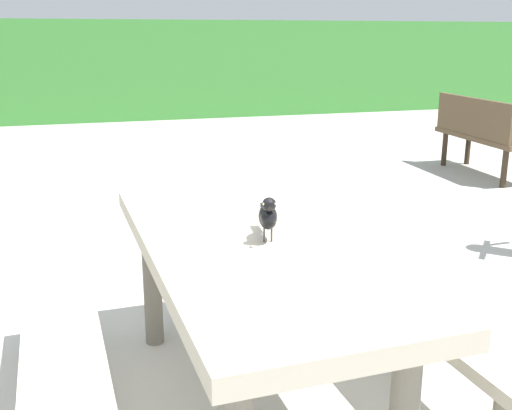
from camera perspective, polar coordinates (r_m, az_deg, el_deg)
hedge_wall at (r=12.18m, az=-15.60°, el=12.14°), size 28.00×2.35×1.74m
picnic_table_foreground at (r=2.38m, az=-0.71°, el=-7.40°), size 1.73×1.82×0.74m
bird_grackle at (r=2.25m, az=1.13°, el=-0.98°), size 0.11×0.28×0.18m
park_bench_side at (r=7.04m, az=20.21°, el=6.52°), size 0.51×1.42×0.84m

